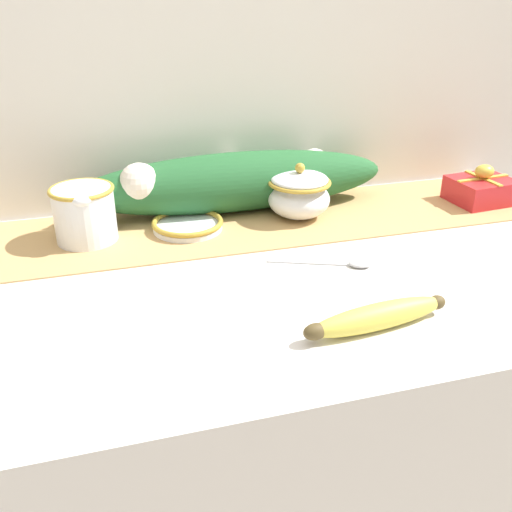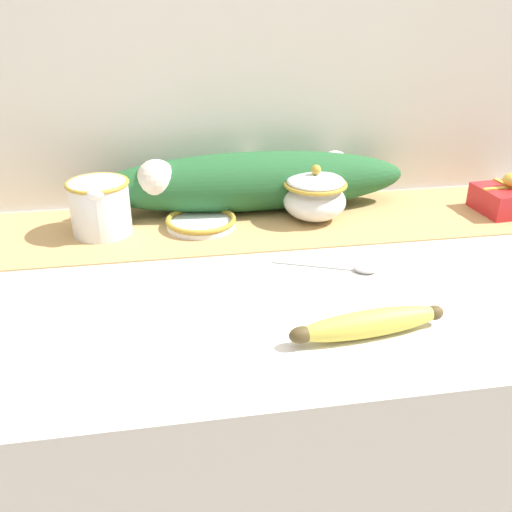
{
  "view_description": "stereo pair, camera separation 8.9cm",
  "coord_description": "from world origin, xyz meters",
  "px_view_note": "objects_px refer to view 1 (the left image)",
  "views": [
    {
      "loc": [
        -0.27,
        -0.82,
        1.31
      ],
      "look_at": [
        -0.05,
        -0.05,
        0.92
      ],
      "focal_mm": 40.0,
      "sensor_mm": 36.0,
      "label": 1
    },
    {
      "loc": [
        -0.18,
        -0.84,
        1.31
      ],
      "look_at": [
        -0.05,
        -0.05,
        0.92
      ],
      "focal_mm": 40.0,
      "sensor_mm": 36.0,
      "label": 2
    }
  ],
  "objects_px": {
    "spoon": "(352,264)",
    "small_dish": "(188,224)",
    "sugar_bowl": "(299,194)",
    "gift_box": "(481,189)",
    "cream_pitcher": "(84,212)",
    "banana": "(377,317)"
  },
  "relations": [
    {
      "from": "small_dish",
      "to": "gift_box",
      "type": "distance_m",
      "value": 0.64
    },
    {
      "from": "spoon",
      "to": "gift_box",
      "type": "distance_m",
      "value": 0.45
    },
    {
      "from": "sugar_bowl",
      "to": "spoon",
      "type": "bearing_deg",
      "value": -86.28
    },
    {
      "from": "spoon",
      "to": "sugar_bowl",
      "type": "bearing_deg",
      "value": 115.52
    },
    {
      "from": "small_dish",
      "to": "gift_box",
      "type": "height_order",
      "value": "gift_box"
    },
    {
      "from": "gift_box",
      "to": "spoon",
      "type": "bearing_deg",
      "value": -152.57
    },
    {
      "from": "cream_pitcher",
      "to": "spoon",
      "type": "distance_m",
      "value": 0.49
    },
    {
      "from": "spoon",
      "to": "small_dish",
      "type": "bearing_deg",
      "value": 158.87
    },
    {
      "from": "spoon",
      "to": "gift_box",
      "type": "bearing_deg",
      "value": 49.23
    },
    {
      "from": "small_dish",
      "to": "banana",
      "type": "bearing_deg",
      "value": -64.65
    },
    {
      "from": "sugar_bowl",
      "to": "spoon",
      "type": "xyz_separation_m",
      "value": [
        0.01,
        -0.23,
        -0.05
      ]
    },
    {
      "from": "cream_pitcher",
      "to": "banana",
      "type": "relative_size",
      "value": 0.59
    },
    {
      "from": "cream_pitcher",
      "to": "small_dish",
      "type": "bearing_deg",
      "value": -1.41
    },
    {
      "from": "sugar_bowl",
      "to": "gift_box",
      "type": "height_order",
      "value": "sugar_bowl"
    },
    {
      "from": "sugar_bowl",
      "to": "gift_box",
      "type": "relative_size",
      "value": 0.94
    },
    {
      "from": "banana",
      "to": "gift_box",
      "type": "height_order",
      "value": "gift_box"
    },
    {
      "from": "sugar_bowl",
      "to": "small_dish",
      "type": "height_order",
      "value": "sugar_bowl"
    },
    {
      "from": "sugar_bowl",
      "to": "banana",
      "type": "relative_size",
      "value": 0.55
    },
    {
      "from": "sugar_bowl",
      "to": "small_dish",
      "type": "distance_m",
      "value": 0.23
    },
    {
      "from": "cream_pitcher",
      "to": "small_dish",
      "type": "relative_size",
      "value": 0.98
    },
    {
      "from": "small_dish",
      "to": "banana",
      "type": "height_order",
      "value": "banana"
    },
    {
      "from": "small_dish",
      "to": "banana",
      "type": "xyz_separation_m",
      "value": [
        0.2,
        -0.41,
        0.01
      ]
    }
  ]
}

